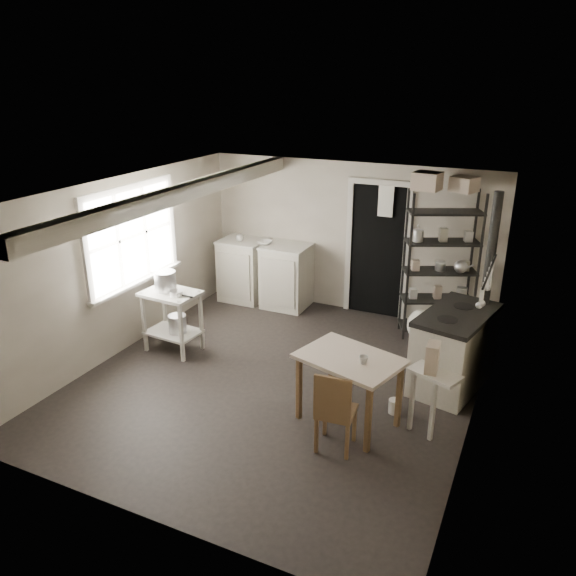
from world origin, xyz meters
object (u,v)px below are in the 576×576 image
at_px(work_table, 348,391).
at_px(prep_table, 173,322).
at_px(chair, 337,405).
at_px(stockpot, 165,283).
at_px(base_cabinets, 265,275).
at_px(shelf_rack, 440,271).
at_px(stove, 454,351).
at_px(flour_sack, 421,325).

bearing_deg(work_table, prep_table, 167.11).
bearing_deg(chair, stockpot, 153.06).
xyz_separation_m(prep_table, base_cabinets, (0.33, 2.03, 0.06)).
bearing_deg(shelf_rack, stove, -95.12).
xyz_separation_m(stove, work_table, (-0.86, -1.26, -0.06)).
xyz_separation_m(stove, chair, (-0.83, -1.71, 0.04)).
distance_m(shelf_rack, work_table, 2.67).
bearing_deg(work_table, shelf_rack, 81.25).
bearing_deg(stove, stockpot, -157.90).
bearing_deg(stockpot, base_cabinets, 78.04).
height_order(prep_table, flour_sack, prep_table).
bearing_deg(flour_sack, work_table, -96.56).
bearing_deg(base_cabinets, flour_sack, -8.34).
bearing_deg(shelf_rack, flour_sack, -139.24).
xyz_separation_m(stockpot, flour_sack, (3.03, 1.65, -0.70)).
xyz_separation_m(base_cabinets, chair, (2.38, -3.10, 0.03)).
xyz_separation_m(prep_table, stove, (3.54, 0.64, 0.04)).
distance_m(base_cabinets, work_table, 3.53).
xyz_separation_m(shelf_rack, flour_sack, (-0.13, -0.29, -0.71)).
bearing_deg(chair, shelf_rack, 77.59).
height_order(stockpot, work_table, stockpot).
relative_size(base_cabinets, stove, 1.29).
relative_size(base_cabinets, chair, 1.75).
xyz_separation_m(base_cabinets, stove, (3.21, -1.38, -0.02)).
relative_size(prep_table, chair, 0.95).
bearing_deg(flour_sack, prep_table, -150.34).
bearing_deg(stove, prep_table, -157.21).
relative_size(base_cabinets, work_table, 1.50).
relative_size(stove, chair, 1.35).
bearing_deg(stockpot, shelf_rack, 31.47).
distance_m(shelf_rack, chair, 3.09).
relative_size(prep_table, stockpot, 2.72).
bearing_deg(stockpot, prep_table, -17.81).
bearing_deg(prep_table, stove, 10.32).
bearing_deg(prep_table, shelf_rack, 32.60).
relative_size(stockpot, shelf_rack, 0.15).
bearing_deg(flour_sack, stockpot, -151.50).
xyz_separation_m(stove, flour_sack, (-0.60, 1.03, -0.20)).
bearing_deg(shelf_rack, base_cabinets, 154.13).
relative_size(stove, work_table, 1.16).
relative_size(prep_table, flour_sack, 1.81).
bearing_deg(shelf_rack, work_table, -123.31).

